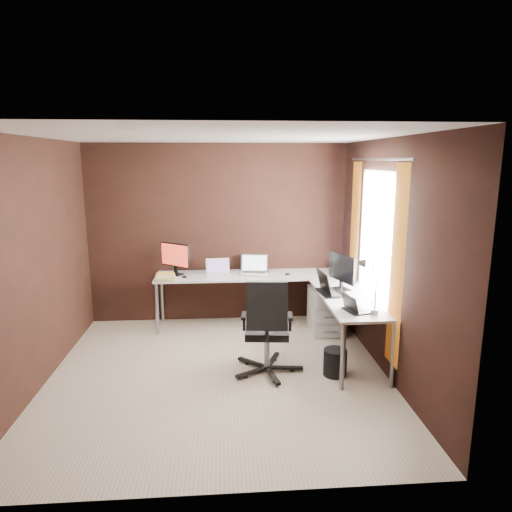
{
  "coord_description": "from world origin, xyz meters",
  "views": [
    {
      "loc": [
        0.06,
        -4.57,
        2.28
      ],
      "look_at": [
        0.48,
        0.95,
        1.1
      ],
      "focal_mm": 32.0,
      "sensor_mm": 36.0,
      "label": 1
    }
  ],
  "objects_px": {
    "laptop_silver": "(254,269)",
    "laptop_black_small": "(354,308)",
    "book_stack": "(166,277)",
    "desk_lamp": "(368,280)",
    "drawer_pedestal": "(326,311)",
    "monitor_left": "(175,257)",
    "laptop_black_big": "(329,289)",
    "laptop_white": "(218,271)",
    "monitor_right": "(342,270)",
    "office_chair": "(267,346)",
    "wastebasket": "(335,362)"
  },
  "relations": [
    {
      "from": "laptop_silver",
      "to": "office_chair",
      "type": "relative_size",
      "value": 0.4
    },
    {
      "from": "desk_lamp",
      "to": "laptop_silver",
      "type": "bearing_deg",
      "value": 119.66
    },
    {
      "from": "monitor_right",
      "to": "laptop_black_small",
      "type": "distance_m",
      "value": 0.85
    },
    {
      "from": "monitor_right",
      "to": "laptop_white",
      "type": "xyz_separation_m",
      "value": [
        -1.5,
        0.84,
        -0.2
      ]
    },
    {
      "from": "monitor_right",
      "to": "desk_lamp",
      "type": "relative_size",
      "value": 0.93
    },
    {
      "from": "book_stack",
      "to": "laptop_white",
      "type": "bearing_deg",
      "value": 16.98
    },
    {
      "from": "office_chair",
      "to": "book_stack",
      "type": "bearing_deg",
      "value": 139.11
    },
    {
      "from": "monitor_left",
      "to": "monitor_right",
      "type": "xyz_separation_m",
      "value": [
        2.07,
        -0.9,
        0.0
      ]
    },
    {
      "from": "laptop_silver",
      "to": "office_chair",
      "type": "xyz_separation_m",
      "value": [
        0.03,
        -1.54,
        -0.47
      ]
    },
    {
      "from": "laptop_white",
      "to": "laptop_silver",
      "type": "relative_size",
      "value": 0.8
    },
    {
      "from": "laptop_black_small",
      "to": "desk_lamp",
      "type": "bearing_deg",
      "value": -126.09
    },
    {
      "from": "laptop_white",
      "to": "drawer_pedestal",
      "type": "bearing_deg",
      "value": -18.45
    },
    {
      "from": "monitor_left",
      "to": "laptop_black_big",
      "type": "bearing_deg",
      "value": 8.15
    },
    {
      "from": "drawer_pedestal",
      "to": "monitor_left",
      "type": "bearing_deg",
      "value": 168.21
    },
    {
      "from": "monitor_right",
      "to": "desk_lamp",
      "type": "height_order",
      "value": "desk_lamp"
    },
    {
      "from": "drawer_pedestal",
      "to": "laptop_white",
      "type": "height_order",
      "value": "laptop_white"
    },
    {
      "from": "laptop_white",
      "to": "office_chair",
      "type": "height_order",
      "value": "office_chair"
    },
    {
      "from": "monitor_left",
      "to": "desk_lamp",
      "type": "relative_size",
      "value": 0.78
    },
    {
      "from": "laptop_white",
      "to": "book_stack",
      "type": "distance_m",
      "value": 0.72
    },
    {
      "from": "monitor_left",
      "to": "book_stack",
      "type": "relative_size",
      "value": 1.61
    },
    {
      "from": "office_chair",
      "to": "wastebasket",
      "type": "bearing_deg",
      "value": -2.74
    },
    {
      "from": "laptop_silver",
      "to": "laptop_black_small",
      "type": "bearing_deg",
      "value": -53.0
    },
    {
      "from": "monitor_left",
      "to": "wastebasket",
      "type": "relative_size",
      "value": 1.5
    },
    {
      "from": "monitor_right",
      "to": "desk_lamp",
      "type": "bearing_deg",
      "value": 164.31
    },
    {
      "from": "laptop_white",
      "to": "book_stack",
      "type": "height_order",
      "value": "laptop_white"
    },
    {
      "from": "monitor_right",
      "to": "office_chair",
      "type": "xyz_separation_m",
      "value": [
        -0.97,
        -0.66,
        -0.67
      ]
    },
    {
      "from": "book_stack",
      "to": "office_chair",
      "type": "bearing_deg",
      "value": -46.75
    },
    {
      "from": "wastebasket",
      "to": "office_chair",
      "type": "bearing_deg",
      "value": 171.4
    },
    {
      "from": "laptop_white",
      "to": "desk_lamp",
      "type": "height_order",
      "value": "desk_lamp"
    },
    {
      "from": "monitor_left",
      "to": "desk_lamp",
      "type": "bearing_deg",
      "value": -2.56
    },
    {
      "from": "drawer_pedestal",
      "to": "monitor_left",
      "type": "distance_m",
      "value": 2.16
    },
    {
      "from": "laptop_black_big",
      "to": "laptop_black_small",
      "type": "xyz_separation_m",
      "value": [
        0.1,
        -0.67,
        -0.02
      ]
    },
    {
      "from": "drawer_pedestal",
      "to": "monitor_left",
      "type": "relative_size",
      "value": 1.38
    },
    {
      "from": "drawer_pedestal",
      "to": "laptop_white",
      "type": "distance_m",
      "value": 1.55
    },
    {
      "from": "laptop_silver",
      "to": "desk_lamp",
      "type": "bearing_deg",
      "value": -50.5
    },
    {
      "from": "drawer_pedestal",
      "to": "laptop_silver",
      "type": "height_order",
      "value": "laptop_silver"
    },
    {
      "from": "wastebasket",
      "to": "laptop_black_small",
      "type": "bearing_deg",
      "value": -18.48
    },
    {
      "from": "book_stack",
      "to": "desk_lamp",
      "type": "height_order",
      "value": "desk_lamp"
    },
    {
      "from": "desk_lamp",
      "to": "wastebasket",
      "type": "height_order",
      "value": "desk_lamp"
    },
    {
      "from": "monitor_right",
      "to": "laptop_silver",
      "type": "xyz_separation_m",
      "value": [
        -1.0,
        0.88,
        -0.19
      ]
    },
    {
      "from": "drawer_pedestal",
      "to": "desk_lamp",
      "type": "bearing_deg",
      "value": -85.74
    },
    {
      "from": "monitor_right",
      "to": "laptop_silver",
      "type": "relative_size",
      "value": 1.22
    },
    {
      "from": "laptop_black_small",
      "to": "office_chair",
      "type": "height_order",
      "value": "office_chair"
    },
    {
      "from": "desk_lamp",
      "to": "wastebasket",
      "type": "relative_size",
      "value": 1.92
    },
    {
      "from": "laptop_black_big",
      "to": "laptop_silver",
      "type": "bearing_deg",
      "value": 32.83
    },
    {
      "from": "book_stack",
      "to": "wastebasket",
      "type": "xyz_separation_m",
      "value": [
        1.94,
        -1.4,
        -0.62
      ]
    },
    {
      "from": "laptop_black_big",
      "to": "book_stack",
      "type": "xyz_separation_m",
      "value": [
        -2.0,
        0.78,
        -0.02
      ]
    },
    {
      "from": "monitor_left",
      "to": "desk_lamp",
      "type": "xyz_separation_m",
      "value": [
        2.11,
        -1.76,
        0.1
      ]
    },
    {
      "from": "laptop_black_big",
      "to": "laptop_black_small",
      "type": "bearing_deg",
      "value": -176.89
    },
    {
      "from": "laptop_silver",
      "to": "laptop_black_big",
      "type": "xyz_separation_m",
      "value": [
        0.81,
        -1.04,
        0.0
      ]
    }
  ]
}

